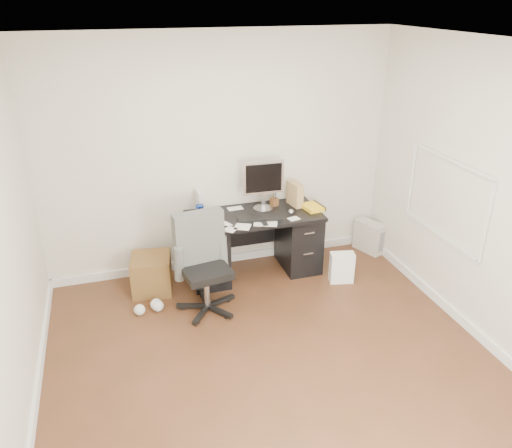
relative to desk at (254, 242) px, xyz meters
The scene contains 18 objects.
ground 1.73m from the desk, 100.29° to the right, with size 4.00×4.00×0.00m, color #412915.
room_shell 2.07m from the desk, 99.37° to the right, with size 4.02×4.02×2.71m.
desk is the anchor object (origin of this frame).
loose_papers 0.41m from the desk, 165.47° to the right, with size 1.10×0.60×0.00m, color silver, non-canonical shape.
lcd_monitor 0.67m from the desk, 36.24° to the left, with size 0.47×0.27×0.59m, color #B1B1B5, non-canonical shape.
keyboard 0.39m from the desk, 81.49° to the right, with size 0.50×0.17×0.03m, color black.
computer_mouse 0.56m from the desk, 17.83° to the right, with size 0.06×0.06×0.06m, color #B1B1B5.
travel_mug 0.77m from the desk, behind, with size 0.09×0.09×0.20m, color #16319B.
white_binder 0.78m from the desk, 158.05° to the left, with size 0.10×0.22×0.26m, color silver.
magazine_file 0.73m from the desk, 12.48° to the left, with size 0.12×0.24×0.28m, color #9F804D.
pen_cup 0.58m from the desk, 30.70° to the left, with size 0.09×0.09×0.22m, color #5C301A, non-canonical shape.
yellow_book 0.79m from the desk, ahead, with size 0.20×0.25×0.04m, color yellow.
paper_remote 0.45m from the desk, 79.19° to the right, with size 0.25×0.20×0.02m, color silver, non-canonical shape.
office_chair 0.92m from the desk, 139.33° to the right, with size 0.59×0.59×1.04m, color #494B49, non-canonical shape.
pc_tower 1.58m from the desk, ahead, with size 0.17×0.39×0.39m, color #ABA69B.
shopping_bag 1.04m from the desk, 28.99° to the right, with size 0.27×0.19×0.36m, color white.
wicker_basket 1.21m from the desk, behind, with size 0.42×0.42×0.42m, color #4C3416.
desk_printer 0.68m from the desk, 166.71° to the left, with size 0.38×0.31×0.22m, color slate.
Camera 1 is at (-1.18, -3.27, 3.02)m, focal length 35.00 mm.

